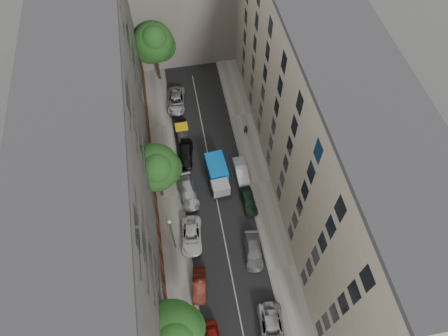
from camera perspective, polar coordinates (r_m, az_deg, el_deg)
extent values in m
plane|color=#4C4C49|center=(48.53, -1.34, -3.10)|extent=(120.00, 120.00, 0.00)
cube|color=black|center=(48.52, -1.34, -3.09)|extent=(8.00, 44.00, 0.02)
cube|color=gray|center=(48.40, -7.79, -4.04)|extent=(3.00, 44.00, 0.15)
cube|color=gray|center=(49.14, 5.00, -2.04)|extent=(3.00, 44.00, 0.15)
cube|color=#4C4A47|center=(40.80, -17.04, 1.68)|extent=(8.00, 44.00, 20.00)
cube|color=#B2A58A|center=(42.53, 13.25, 6.10)|extent=(8.00, 44.00, 20.00)
cube|color=black|center=(48.70, -0.89, -1.48)|extent=(2.48, 5.55, 0.30)
cube|color=#9D9FA2|center=(46.96, -0.50, -2.84)|extent=(2.11, 1.74, 1.70)
cube|color=#0C7DED|center=(48.29, -1.09, 0.07)|extent=(2.45, 3.75, 1.80)
cylinder|color=black|center=(47.78, -1.62, -3.65)|extent=(0.28, 0.84, 0.84)
cylinder|color=black|center=(47.94, 0.63, -3.29)|extent=(0.28, 0.84, 0.84)
cylinder|color=black|center=(49.59, -2.29, -0.18)|extent=(0.28, 0.84, 0.84)
cylinder|color=black|center=(49.74, -0.12, 0.16)|extent=(0.28, 0.84, 0.84)
imported|color=#4F1A0F|center=(43.25, -3.56, -16.37)|extent=(1.91, 4.01, 1.27)
imported|color=silver|center=(45.18, -4.67, -9.64)|extent=(2.79, 5.09, 1.35)
imported|color=silver|center=(47.69, -5.19, -3.47)|extent=(2.52, 5.12, 1.43)
imported|color=black|center=(50.72, -5.50, 2.04)|extent=(2.45, 4.58, 1.48)
imported|color=black|center=(52.94, -6.00, 5.14)|extent=(1.49, 4.20, 1.38)
imported|color=#BAB9BE|center=(56.59, -6.83, 9.50)|extent=(3.02, 5.41, 1.43)
imported|color=#B4B5B9|center=(42.29, 6.87, -21.92)|extent=(2.90, 5.47, 1.46)
imported|color=slate|center=(44.49, 4.23, -11.78)|extent=(2.27, 4.62, 1.29)
imported|color=black|center=(47.09, 3.52, -4.70)|extent=(1.70, 3.92, 1.32)
imported|color=silver|center=(49.14, 2.47, -0.46)|extent=(1.53, 4.15, 1.36)
sphere|color=#1C4F1A|center=(36.24, -7.55, -22.24)|extent=(5.41, 5.41, 5.41)
sphere|color=#1C4F1A|center=(37.31, -5.96, -21.78)|extent=(4.06, 4.06, 4.06)
cylinder|color=#382619|center=(47.35, -9.02, -2.89)|extent=(0.36, 0.36, 2.86)
cylinder|color=#382619|center=(45.28, -9.43, -1.32)|extent=(0.24, 0.24, 2.04)
sphere|color=#1C4F1A|center=(43.62, -9.79, 0.07)|extent=(5.33, 5.33, 5.33)
sphere|color=#1C4F1A|center=(44.60, -8.51, -0.03)|extent=(4.00, 4.00, 4.00)
sphere|color=#1C4F1A|center=(43.87, -10.53, -1.02)|extent=(3.73, 3.73, 3.73)
sphere|color=#1C4F1A|center=(42.28, -9.63, 0.00)|extent=(3.47, 3.47, 3.47)
cylinder|color=#382619|center=(59.75, -9.34, 13.62)|extent=(0.36, 0.36, 3.16)
cylinder|color=#382619|center=(57.96, -9.72, 15.56)|extent=(0.24, 0.24, 2.26)
sphere|color=#1C4F1A|center=(56.55, -10.05, 17.24)|extent=(5.45, 5.45, 5.45)
sphere|color=#1C4F1A|center=(57.53, -9.00, 16.81)|extent=(4.09, 4.09, 4.09)
sphere|color=#1C4F1A|center=(56.58, -10.64, 16.32)|extent=(3.82, 3.82, 3.82)
sphere|color=#1C4F1A|center=(55.19, -9.95, 17.70)|extent=(3.54, 3.54, 3.54)
cylinder|color=#1A5E26|center=(42.51, -7.33, -9.54)|extent=(0.14, 0.14, 6.34)
sphere|color=silver|center=(39.55, -7.84, -7.63)|extent=(0.36, 0.36, 0.36)
imported|color=black|center=(52.68, 3.12, 5.53)|extent=(0.64, 0.48, 1.59)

